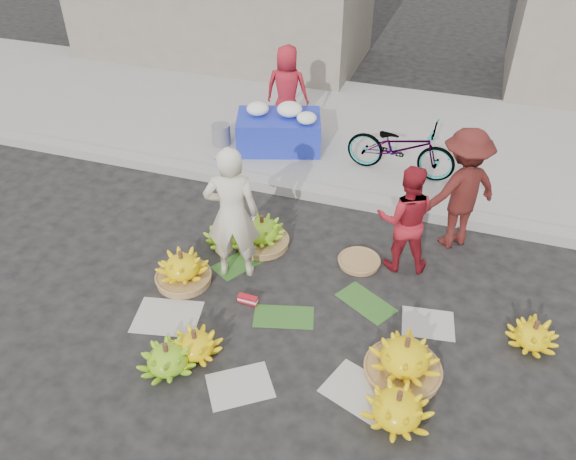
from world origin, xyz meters
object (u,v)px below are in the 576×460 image
(banana_bunch_0, at_px, (182,269))
(flower_table, at_px, (279,130))
(banana_bunch_4, at_px, (405,359))
(bicycle, at_px, (401,147))
(vendor_cream, at_px, (232,214))

(banana_bunch_0, height_order, flower_table, flower_table)
(banana_bunch_4, bearing_deg, banana_bunch_0, 168.33)
(banana_bunch_0, relative_size, flower_table, 0.45)
(flower_table, bearing_deg, bicycle, -23.18)
(bicycle, bearing_deg, vendor_cream, 156.31)
(banana_bunch_4, xyz_separation_m, vendor_cream, (-2.13, 0.90, 0.61))
(banana_bunch_4, relative_size, vendor_cream, 0.49)
(banana_bunch_4, height_order, vendor_cream, vendor_cream)
(flower_table, bearing_deg, banana_bunch_0, -108.69)
(banana_bunch_0, relative_size, banana_bunch_4, 0.82)
(flower_table, distance_m, bicycle, 1.94)
(banana_bunch_0, height_order, bicycle, bicycle)
(banana_bunch_0, relative_size, vendor_cream, 0.40)
(banana_bunch_0, distance_m, vendor_cream, 0.89)
(vendor_cream, relative_size, flower_table, 1.13)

